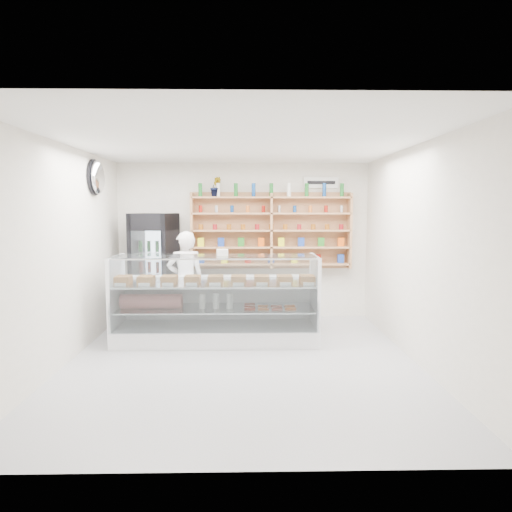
{
  "coord_description": "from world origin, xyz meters",
  "views": [
    {
      "loc": [
        0.07,
        -5.76,
        1.98
      ],
      "look_at": [
        0.2,
        0.9,
        1.29
      ],
      "focal_mm": 32.0,
      "sensor_mm": 36.0,
      "label": 1
    }
  ],
  "objects": [
    {
      "name": "security_mirror",
      "position": [
        -2.17,
        1.2,
        2.45
      ],
      "size": [
        0.15,
        0.5,
        0.5
      ],
      "primitive_type": "ellipsoid",
      "color": "silver",
      "rests_on": "left_wall"
    },
    {
      "name": "potted_plant",
      "position": [
        -0.48,
        2.34,
        2.37
      ],
      "size": [
        0.21,
        0.19,
        0.34
      ],
      "primitive_type": "imported",
      "rotation": [
        0.0,
        0.0,
        0.19
      ],
      "color": "#1E6626",
      "rests_on": "wall_shelving"
    },
    {
      "name": "shop_worker",
      "position": [
        -0.93,
        1.61,
        0.81
      ],
      "size": [
        0.67,
        0.52,
        1.63
      ],
      "primitive_type": "imported",
      "rotation": [
        0.0,
        0.0,
        3.38
      ],
      "color": "silver",
      "rests_on": "floor"
    },
    {
      "name": "display_counter",
      "position": [
        -0.39,
        0.92,
        0.36
      ],
      "size": [
        2.99,
        0.89,
        1.3
      ],
      "color": "white",
      "rests_on": "floor"
    },
    {
      "name": "wall_sign",
      "position": [
        1.4,
        2.47,
        2.45
      ],
      "size": [
        0.62,
        0.03,
        0.2
      ],
      "primitive_type": "cube",
      "color": "white",
      "rests_on": "back_wall"
    },
    {
      "name": "room",
      "position": [
        0.0,
        0.0,
        1.4
      ],
      "size": [
        5.0,
        5.0,
        5.0
      ],
      "color": "#ABAAAF",
      "rests_on": "ground"
    },
    {
      "name": "drinks_cooler",
      "position": [
        -1.53,
        2.1,
        0.96
      ],
      "size": [
        0.81,
        0.8,
        1.91
      ],
      "rotation": [
        0.0,
        0.0,
        -0.21
      ],
      "color": "black",
      "rests_on": "floor"
    },
    {
      "name": "wall_shelving",
      "position": [
        0.5,
        2.34,
        1.59
      ],
      "size": [
        2.84,
        0.28,
        1.33
      ],
      "color": "tan",
      "rests_on": "back_wall"
    }
  ]
}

